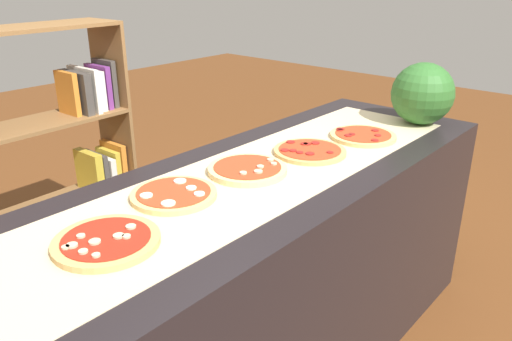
# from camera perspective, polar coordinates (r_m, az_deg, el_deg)

# --- Properties ---
(counter) EXTENTS (2.36, 0.76, 0.90)m
(counter) POSITION_cam_1_polar(r_m,az_deg,el_deg) (2.00, 0.00, -12.56)
(counter) COLOR black
(counter) RESTS_ON ground_plane
(parchment_paper) EXTENTS (2.06, 0.51, 0.00)m
(parchment_paper) POSITION_cam_1_polar(r_m,az_deg,el_deg) (1.78, 0.00, -0.57)
(parchment_paper) COLOR beige
(parchment_paper) RESTS_ON counter
(pizza_mushroom_0) EXTENTS (0.29, 0.29, 0.03)m
(pizza_mushroom_0) POSITION_cam_1_polar(r_m,az_deg,el_deg) (1.40, -16.74, -7.74)
(pizza_mushroom_0) COLOR tan
(pizza_mushroom_0) RESTS_ON parchment_paper
(pizza_mozzarella_1) EXTENTS (0.28, 0.28, 0.03)m
(pizza_mozzarella_1) POSITION_cam_1_polar(r_m,az_deg,el_deg) (1.63, -9.38, -2.70)
(pizza_mozzarella_1) COLOR #DBB26B
(pizza_mozzarella_1) RESTS_ON parchment_paper
(pizza_mushroom_2) EXTENTS (0.29, 0.29, 0.03)m
(pizza_mushroom_2) POSITION_cam_1_polar(r_m,az_deg,el_deg) (1.80, -0.97, 0.13)
(pizza_mushroom_2) COLOR #E5C17F
(pizza_mushroom_2) RESTS_ON parchment_paper
(pizza_pepperoni_3) EXTENTS (0.29, 0.29, 0.02)m
(pizza_pepperoni_3) POSITION_cam_1_polar(r_m,az_deg,el_deg) (2.00, 6.14, 2.23)
(pizza_pepperoni_3) COLOR tan
(pizza_pepperoni_3) RESTS_ON parchment_paper
(pizza_pepperoni_4) EXTENTS (0.28, 0.28, 0.02)m
(pizza_pepperoni_4) POSITION_cam_1_polar(r_m,az_deg,el_deg) (2.22, 12.12, 3.91)
(pizza_pepperoni_4) COLOR #DBB26B
(pizza_pepperoni_4) RESTS_ON parchment_paper
(watermelon) EXTENTS (0.29, 0.29, 0.29)m
(watermelon) POSITION_cam_1_polar(r_m,az_deg,el_deg) (2.48, 18.50, 8.32)
(watermelon) COLOR #2D6628
(watermelon) RESTS_ON counter
(bookshelf) EXTENTS (0.79, 0.32, 1.35)m
(bookshelf) POSITION_cam_1_polar(r_m,az_deg,el_deg) (2.76, -20.14, 1.10)
(bookshelf) COLOR brown
(bookshelf) RESTS_ON ground_plane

